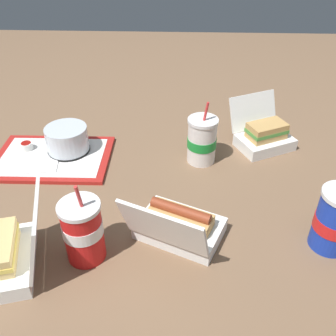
{
  "coord_description": "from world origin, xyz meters",
  "views": [
    {
      "loc": [
        0.06,
        -0.84,
        0.69
      ],
      "look_at": [
        0.03,
        0.05,
        0.05
      ],
      "focal_mm": 40.0,
      "sensor_mm": 36.0,
      "label": 1
    }
  ],
  "objects_px": {
    "clamshell_hotdog_back": "(178,225)",
    "cake_container": "(67,140)",
    "clamshell_sandwich_right": "(2,255)",
    "soda_cup_center": "(202,140)",
    "plastic_fork": "(47,141)",
    "clamshell_sandwich_front": "(264,135)",
    "soda_cup_corner": "(335,220)",
    "soda_cup_left": "(83,230)",
    "food_tray": "(52,158)",
    "ketchup_cup": "(27,146)"
  },
  "relations": [
    {
      "from": "clamshell_hotdog_back",
      "to": "cake_container",
      "type": "bearing_deg",
      "value": 135.34
    },
    {
      "from": "clamshell_sandwich_right",
      "to": "soda_cup_center",
      "type": "bearing_deg",
      "value": 44.72
    },
    {
      "from": "plastic_fork",
      "to": "clamshell_sandwich_front",
      "type": "distance_m",
      "value": 0.74
    },
    {
      "from": "plastic_fork",
      "to": "clamshell_sandwich_front",
      "type": "height_order",
      "value": "clamshell_sandwich_front"
    },
    {
      "from": "soda_cup_corner",
      "to": "clamshell_hotdog_back",
      "type": "bearing_deg",
      "value": 178.5
    },
    {
      "from": "soda_cup_left",
      "to": "soda_cup_center",
      "type": "distance_m",
      "value": 0.5
    },
    {
      "from": "plastic_fork",
      "to": "soda_cup_center",
      "type": "bearing_deg",
      "value": -7.2
    },
    {
      "from": "soda_cup_corner",
      "to": "food_tray",
      "type": "bearing_deg",
      "value": 156.74
    },
    {
      "from": "cake_container",
      "to": "clamshell_hotdog_back",
      "type": "distance_m",
      "value": 0.52
    },
    {
      "from": "food_tray",
      "to": "soda_cup_corner",
      "type": "height_order",
      "value": "soda_cup_corner"
    },
    {
      "from": "food_tray",
      "to": "clamshell_hotdog_back",
      "type": "relative_size",
      "value": 1.42
    },
    {
      "from": "soda_cup_left",
      "to": "soda_cup_center",
      "type": "bearing_deg",
      "value": 55.41
    },
    {
      "from": "clamshell_sandwich_front",
      "to": "soda_cup_center",
      "type": "bearing_deg",
      "value": -156.27
    },
    {
      "from": "food_tray",
      "to": "ketchup_cup",
      "type": "distance_m",
      "value": 0.1
    },
    {
      "from": "ketchup_cup",
      "to": "soda_cup_left",
      "type": "relative_size",
      "value": 0.18
    },
    {
      "from": "soda_cup_center",
      "to": "ketchup_cup",
      "type": "bearing_deg",
      "value": 177.82
    },
    {
      "from": "ketchup_cup",
      "to": "food_tray",
      "type": "bearing_deg",
      "value": -22.2
    },
    {
      "from": "clamshell_sandwich_right",
      "to": "soda_cup_left",
      "type": "height_order",
      "value": "soda_cup_left"
    },
    {
      "from": "food_tray",
      "to": "soda_cup_corner",
      "type": "relative_size",
      "value": 1.67
    },
    {
      "from": "clamshell_sandwich_right",
      "to": "clamshell_sandwich_front",
      "type": "relative_size",
      "value": 1.04
    },
    {
      "from": "clamshell_hotdog_back",
      "to": "soda_cup_corner",
      "type": "distance_m",
      "value": 0.37
    },
    {
      "from": "food_tray",
      "to": "plastic_fork",
      "type": "bearing_deg",
      "value": 116.22
    },
    {
      "from": "ketchup_cup",
      "to": "soda_cup_left",
      "type": "xyz_separation_m",
      "value": [
        0.29,
        -0.43,
        0.06
      ]
    },
    {
      "from": "food_tray",
      "to": "ketchup_cup",
      "type": "xyz_separation_m",
      "value": [
        -0.09,
        0.04,
        0.02
      ]
    },
    {
      "from": "plastic_fork",
      "to": "clamshell_hotdog_back",
      "type": "bearing_deg",
      "value": -41.77
    },
    {
      "from": "clamshell_hotdog_back",
      "to": "clamshell_sandwich_front",
      "type": "xyz_separation_m",
      "value": [
        0.28,
        0.44,
        0.0
      ]
    },
    {
      "from": "ketchup_cup",
      "to": "plastic_fork",
      "type": "bearing_deg",
      "value": 42.03
    },
    {
      "from": "plastic_fork",
      "to": "soda_cup_corner",
      "type": "relative_size",
      "value": 0.49
    },
    {
      "from": "soda_cup_corner",
      "to": "soda_cup_center",
      "type": "relative_size",
      "value": 1.06
    },
    {
      "from": "clamshell_sandwich_right",
      "to": "soda_cup_corner",
      "type": "bearing_deg",
      "value": 7.73
    },
    {
      "from": "cake_container",
      "to": "soda_cup_corner",
      "type": "xyz_separation_m",
      "value": [
        0.74,
        -0.37,
        0.03
      ]
    },
    {
      "from": "clamshell_hotdog_back",
      "to": "plastic_fork",
      "type": "bearing_deg",
      "value": 137.93
    },
    {
      "from": "soda_cup_corner",
      "to": "soda_cup_left",
      "type": "bearing_deg",
      "value": -174.34
    },
    {
      "from": "clamshell_hotdog_back",
      "to": "clamshell_sandwich_front",
      "type": "relative_size",
      "value": 1.12
    },
    {
      "from": "cake_container",
      "to": "soda_cup_center",
      "type": "bearing_deg",
      "value": -2.63
    },
    {
      "from": "food_tray",
      "to": "soda_cup_center",
      "type": "bearing_deg",
      "value": 1.98
    },
    {
      "from": "plastic_fork",
      "to": "clamshell_sandwich_front",
      "type": "bearing_deg",
      "value": 2.23
    },
    {
      "from": "food_tray",
      "to": "clamshell_sandwich_front",
      "type": "distance_m",
      "value": 0.71
    },
    {
      "from": "soda_cup_corner",
      "to": "clamshell_sandwich_front",
      "type": "bearing_deg",
      "value": 100.88
    },
    {
      "from": "ketchup_cup",
      "to": "soda_cup_corner",
      "type": "bearing_deg",
      "value": -23.14
    },
    {
      "from": "clamshell_sandwich_front",
      "to": "soda_cup_center",
      "type": "relative_size",
      "value": 1.11
    },
    {
      "from": "cake_container",
      "to": "ketchup_cup",
      "type": "height_order",
      "value": "cake_container"
    },
    {
      "from": "soda_cup_corner",
      "to": "cake_container",
      "type": "bearing_deg",
      "value": 153.11
    },
    {
      "from": "plastic_fork",
      "to": "clamshell_sandwich_right",
      "type": "distance_m",
      "value": 0.53
    },
    {
      "from": "food_tray",
      "to": "ketchup_cup",
      "type": "height_order",
      "value": "ketchup_cup"
    },
    {
      "from": "clamshell_sandwich_front",
      "to": "soda_cup_center",
      "type": "xyz_separation_m",
      "value": [
        -0.21,
        -0.09,
        0.03
      ]
    },
    {
      "from": "ketchup_cup",
      "to": "clamshell_sandwich_right",
      "type": "height_order",
      "value": "clamshell_sandwich_right"
    },
    {
      "from": "cake_container",
      "to": "soda_cup_left",
      "type": "distance_m",
      "value": 0.46
    },
    {
      "from": "clamshell_hotdog_back",
      "to": "soda_cup_center",
      "type": "height_order",
      "value": "soda_cup_center"
    },
    {
      "from": "plastic_fork",
      "to": "cake_container",
      "type": "bearing_deg",
      "value": -28.52
    }
  ]
}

